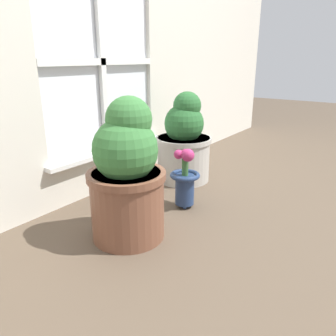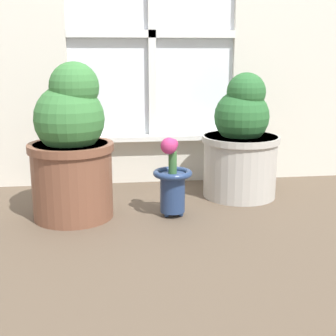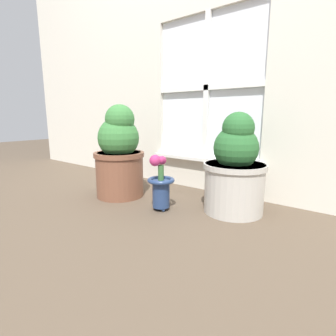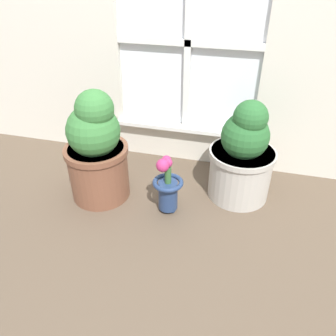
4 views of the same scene
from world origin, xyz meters
TOP-DOWN VIEW (x-y plane):
  - ground_plane at (0.00, 0.00)m, footprint 10.00×10.00m
  - potted_plant_left at (-0.36, 0.14)m, footprint 0.33×0.33m
  - potted_plant_right at (0.37, 0.33)m, footprint 0.34×0.34m
  - flower_vase at (0.02, 0.10)m, footprint 0.15×0.15m

SIDE VIEW (x-z plane):
  - ground_plane at x=0.00m, z-range 0.00..0.00m
  - flower_vase at x=0.02m, z-range -0.01..0.31m
  - potted_plant_right at x=0.37m, z-range -0.04..0.52m
  - potted_plant_left at x=-0.36m, z-range -0.02..0.58m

